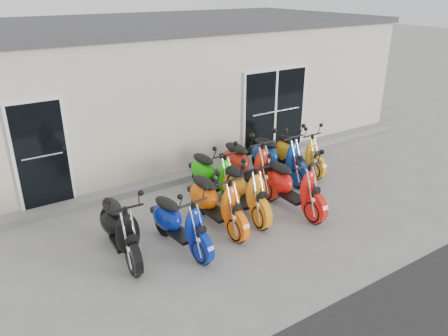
{
  "coord_description": "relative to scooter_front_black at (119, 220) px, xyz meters",
  "views": [
    {
      "loc": [
        -4.54,
        -6.35,
        4.29
      ],
      "look_at": [
        0.0,
        0.6,
        0.75
      ],
      "focal_mm": 35.0,
      "sensor_mm": 36.0,
      "label": 1
    }
  ],
  "objects": [
    {
      "name": "front_step",
      "position": [
        2.56,
        2.19,
        -0.61
      ],
      "size": [
        14.0,
        0.4,
        0.15
      ],
      "primitive_type": "cube",
      "color": "gray",
      "rests_on": "ground"
    },
    {
      "name": "scooter_front_blue",
      "position": [
        0.93,
        -0.35,
        -0.03
      ],
      "size": [
        0.84,
        1.83,
        1.3
      ],
      "primitive_type": null,
      "rotation": [
        0.0,
        0.0,
        0.12
      ],
      "color": "navy",
      "rests_on": "ground"
    },
    {
      "name": "scooter_front_orange_b",
      "position": [
        2.55,
        0.06,
        0.03
      ],
      "size": [
        0.9,
        2.0,
        1.43
      ],
      "primitive_type": null,
      "rotation": [
        0.0,
        0.0,
        -0.11
      ],
      "color": "orange",
      "rests_on": "ground"
    },
    {
      "name": "door_right",
      "position": [
        5.16,
        2.34,
        0.57
      ],
      "size": [
        2.02,
        0.08,
        2.22
      ],
      "primitive_type": "cube",
      "color": "black",
      "rests_on": "front_step"
    },
    {
      "name": "scooter_back_blue",
      "position": [
        4.21,
        1.0,
        0.03
      ],
      "size": [
        0.87,
        2.0,
        1.44
      ],
      "primitive_type": null,
      "rotation": [
        0.0,
        0.0,
        0.09
      ],
      "color": "navy",
      "rests_on": "ground"
    },
    {
      "name": "building",
      "position": [
        2.56,
        5.37,
        0.91
      ],
      "size": [
        14.0,
        6.0,
        3.2
      ],
      "primitive_type": "cube",
      "color": "beige",
      "rests_on": "ground"
    },
    {
      "name": "ground",
      "position": [
        2.56,
        0.17,
        -0.69
      ],
      "size": [
        80.0,
        80.0,
        0.0
      ],
      "primitive_type": "plane",
      "color": "gray",
      "rests_on": "ground"
    },
    {
      "name": "roof_cap",
      "position": [
        2.56,
        5.37,
        2.59
      ],
      "size": [
        14.2,
        6.2,
        0.16
      ],
      "primitive_type": "cube",
      "color": "#3F3F42",
      "rests_on": "building"
    },
    {
      "name": "scooter_front_orange_a",
      "position": [
        1.84,
        -0.07,
        0.01
      ],
      "size": [
        0.75,
        1.91,
        1.4
      ],
      "primitive_type": null,
      "rotation": [
        0.0,
        0.0,
        0.03
      ],
      "color": "#FF6208",
      "rests_on": "ground"
    },
    {
      "name": "scooter_front_red",
      "position": [
        3.47,
        -0.33,
        0.02
      ],
      "size": [
        0.7,
        1.92,
        1.41
      ],
      "primitive_type": null,
      "rotation": [
        0.0,
        0.0,
        -0.0
      ],
      "color": "red",
      "rests_on": "ground"
    },
    {
      "name": "scooter_front_black",
      "position": [
        0.0,
        0.0,
        0.0
      ],
      "size": [
        0.79,
        1.9,
        1.37
      ],
      "primitive_type": null,
      "rotation": [
        0.0,
        0.0,
        -0.07
      ],
      "color": "black",
      "rests_on": "ground"
    },
    {
      "name": "door_left",
      "position": [
        -0.64,
        2.34,
        0.57
      ],
      "size": [
        1.07,
        0.08,
        2.22
      ],
      "primitive_type": "cube",
      "color": "black",
      "rests_on": "front_step"
    },
    {
      "name": "scooter_back_green",
      "position": [
        2.48,
        1.06,
        -0.01
      ],
      "size": [
        0.74,
        1.85,
        1.35
      ],
      "primitive_type": null,
      "rotation": [
        0.0,
        0.0,
        0.04
      ],
      "color": "#1BBA0A",
      "rests_on": "ground"
    },
    {
      "name": "scooter_back_red",
      "position": [
        3.31,
        0.94,
        0.07
      ],
      "size": [
        0.79,
        2.07,
        1.52
      ],
      "primitive_type": null,
      "rotation": [
        0.0,
        0.0,
        0.02
      ],
      "color": "#B01E0D",
      "rests_on": "ground"
    },
    {
      "name": "scooter_back_yellow",
      "position": [
        4.92,
        1.09,
        -0.04
      ],
      "size": [
        0.72,
        1.79,
        1.3
      ],
      "primitive_type": null,
      "rotation": [
        0.0,
        0.0,
        0.05
      ],
      "color": "#F6A315",
      "rests_on": "ground"
    }
  ]
}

